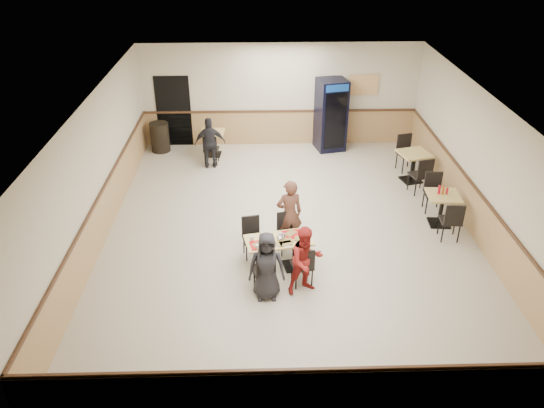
{
  "coord_description": "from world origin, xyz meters",
  "views": [
    {
      "loc": [
        -0.67,
        -9.87,
        6.28
      ],
      "look_at": [
        -0.39,
        -0.5,
        0.99
      ],
      "focal_mm": 35.0,
      "sensor_mm": 36.0,
      "label": 1
    }
  ],
  "objects_px": {
    "diner_man_opposite": "(289,214)",
    "side_table_near": "(442,205)",
    "lone_diner": "(210,143)",
    "trash_bin": "(160,137)",
    "side_table_far": "(413,162)",
    "back_table": "(213,140)",
    "diner_woman_right": "(306,260)",
    "main_table": "(279,249)",
    "diner_woman_left": "(267,266)",
    "pepsi_cooler": "(331,115)"
  },
  "relations": [
    {
      "from": "diner_woman_right",
      "to": "diner_man_opposite",
      "type": "distance_m",
      "value": 1.56
    },
    {
      "from": "diner_man_opposite",
      "to": "back_table",
      "type": "xyz_separation_m",
      "value": [
        -1.91,
        4.71,
        -0.28
      ]
    },
    {
      "from": "diner_woman_left",
      "to": "side_table_far",
      "type": "bearing_deg",
      "value": 50.15
    },
    {
      "from": "trash_bin",
      "to": "lone_diner",
      "type": "bearing_deg",
      "value": -36.69
    },
    {
      "from": "diner_man_opposite",
      "to": "trash_bin",
      "type": "height_order",
      "value": "diner_man_opposite"
    },
    {
      "from": "diner_woman_right",
      "to": "diner_man_opposite",
      "type": "xyz_separation_m",
      "value": [
        -0.21,
        1.54,
        0.08
      ]
    },
    {
      "from": "back_table",
      "to": "diner_man_opposite",
      "type": "bearing_deg",
      "value": -67.93
    },
    {
      "from": "side_table_near",
      "to": "main_table",
      "type": "bearing_deg",
      "value": -156.77
    },
    {
      "from": "main_table",
      "to": "diner_man_opposite",
      "type": "distance_m",
      "value": 0.93
    },
    {
      "from": "side_table_far",
      "to": "back_table",
      "type": "distance_m",
      "value": 5.57
    },
    {
      "from": "diner_woman_right",
      "to": "pepsi_cooler",
      "type": "relative_size",
      "value": 0.66
    },
    {
      "from": "diner_woman_right",
      "to": "side_table_near",
      "type": "height_order",
      "value": "diner_woman_right"
    },
    {
      "from": "side_table_far",
      "to": "diner_woman_right",
      "type": "bearing_deg",
      "value": -125.3
    },
    {
      "from": "lone_diner",
      "to": "trash_bin",
      "type": "relative_size",
      "value": 1.66
    },
    {
      "from": "diner_man_opposite",
      "to": "trash_bin",
      "type": "xyz_separation_m",
      "value": [
        -3.46,
        5.06,
        -0.33
      ]
    },
    {
      "from": "side_table_far",
      "to": "trash_bin",
      "type": "distance_m",
      "value": 7.16
    },
    {
      "from": "diner_man_opposite",
      "to": "side_table_far",
      "type": "distance_m",
      "value": 4.45
    },
    {
      "from": "side_table_near",
      "to": "trash_bin",
      "type": "relative_size",
      "value": 0.88
    },
    {
      "from": "diner_man_opposite",
      "to": "back_table",
      "type": "relative_size",
      "value": 2.13
    },
    {
      "from": "lone_diner",
      "to": "back_table",
      "type": "xyz_separation_m",
      "value": [
        0.0,
        0.81,
        -0.24
      ]
    },
    {
      "from": "lone_diner",
      "to": "trash_bin",
      "type": "xyz_separation_m",
      "value": [
        -1.55,
        1.16,
        -0.28
      ]
    },
    {
      "from": "side_table_near",
      "to": "back_table",
      "type": "bearing_deg",
      "value": 143.46
    },
    {
      "from": "lone_diner",
      "to": "back_table",
      "type": "height_order",
      "value": "lone_diner"
    },
    {
      "from": "main_table",
      "to": "diner_woman_left",
      "type": "bearing_deg",
      "value": -117.9
    },
    {
      "from": "pepsi_cooler",
      "to": "diner_woman_left",
      "type": "bearing_deg",
      "value": -118.8
    },
    {
      "from": "main_table",
      "to": "side_table_near",
      "type": "height_order",
      "value": "side_table_near"
    },
    {
      "from": "diner_woman_right",
      "to": "lone_diner",
      "type": "relative_size",
      "value": 0.96
    },
    {
      "from": "diner_woman_left",
      "to": "trash_bin",
      "type": "relative_size",
      "value": 1.58
    },
    {
      "from": "back_table",
      "to": "side_table_near",
      "type": "bearing_deg",
      "value": -36.54
    },
    {
      "from": "side_table_far",
      "to": "trash_bin",
      "type": "height_order",
      "value": "trash_bin"
    },
    {
      "from": "main_table",
      "to": "back_table",
      "type": "bearing_deg",
      "value": 95.35
    },
    {
      "from": "diner_man_opposite",
      "to": "back_table",
      "type": "distance_m",
      "value": 5.09
    },
    {
      "from": "main_table",
      "to": "pepsi_cooler",
      "type": "bearing_deg",
      "value": 62.39
    },
    {
      "from": "diner_woman_right",
      "to": "side_table_far",
      "type": "height_order",
      "value": "diner_woman_right"
    },
    {
      "from": "lone_diner",
      "to": "trash_bin",
      "type": "height_order",
      "value": "lone_diner"
    },
    {
      "from": "diner_man_opposite",
      "to": "side_table_near",
      "type": "bearing_deg",
      "value": -179.99
    },
    {
      "from": "diner_woman_left",
      "to": "diner_woman_right",
      "type": "bearing_deg",
      "value": 11.53
    },
    {
      "from": "side_table_near",
      "to": "pepsi_cooler",
      "type": "bearing_deg",
      "value": 114.12
    },
    {
      "from": "trash_bin",
      "to": "pepsi_cooler",
      "type": "bearing_deg",
      "value": 0.5
    },
    {
      "from": "side_table_far",
      "to": "back_table",
      "type": "height_order",
      "value": "side_table_far"
    },
    {
      "from": "back_table",
      "to": "pepsi_cooler",
      "type": "bearing_deg",
      "value": 6.6
    },
    {
      "from": "lone_diner",
      "to": "diner_woman_left",
      "type": "bearing_deg",
      "value": 97.92
    },
    {
      "from": "lone_diner",
      "to": "pepsi_cooler",
      "type": "xyz_separation_m",
      "value": [
        3.4,
        1.2,
        0.33
      ]
    },
    {
      "from": "diner_man_opposite",
      "to": "side_table_far",
      "type": "bearing_deg",
      "value": -151.33
    },
    {
      "from": "back_table",
      "to": "pepsi_cooler",
      "type": "distance_m",
      "value": 3.47
    },
    {
      "from": "side_table_near",
      "to": "back_table",
      "type": "distance_m",
      "value": 6.66
    },
    {
      "from": "main_table",
      "to": "pepsi_cooler",
      "type": "relative_size",
      "value": 0.67
    },
    {
      "from": "side_table_far",
      "to": "trash_bin",
      "type": "bearing_deg",
      "value": 162.53
    },
    {
      "from": "diner_woman_right",
      "to": "side_table_near",
      "type": "relative_size",
      "value": 1.82
    },
    {
      "from": "lone_diner",
      "to": "main_table",
      "type": "bearing_deg",
      "value": 103.05
    }
  ]
}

